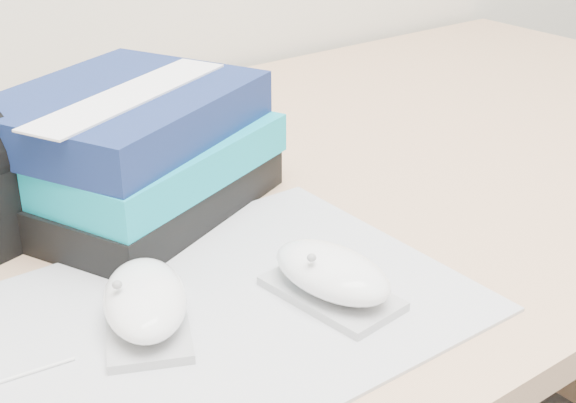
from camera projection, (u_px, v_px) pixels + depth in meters
desk at (265, 321)px, 1.07m from camera, size 1.60×0.80×0.73m
mousepad at (225, 308)px, 0.67m from camera, size 0.39×0.31×0.00m
mouse_rear at (145, 303)px, 0.63m from camera, size 0.11×0.13×0.05m
mouse_front at (332, 276)px, 0.67m from camera, size 0.08×0.12×0.05m
book_stack at (130, 151)px, 0.82m from camera, size 0.32×0.30×0.13m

